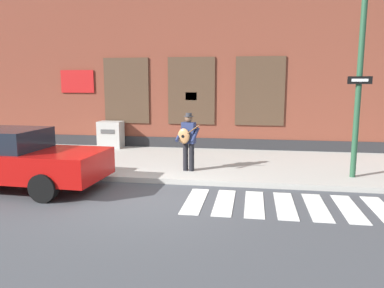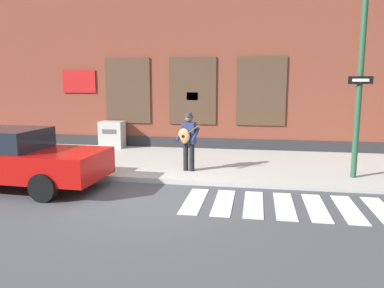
{
  "view_description": "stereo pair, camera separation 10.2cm",
  "coord_description": "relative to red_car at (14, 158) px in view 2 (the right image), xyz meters",
  "views": [
    {
      "loc": [
        2.38,
        -8.12,
        2.67
      ],
      "look_at": [
        0.78,
        1.63,
        1.06
      ],
      "focal_mm": 35.0,
      "sensor_mm": 36.0,
      "label": 1
    },
    {
      "loc": [
        2.49,
        -8.11,
        2.67
      ],
      "look_at": [
        0.78,
        1.63,
        1.06
      ],
      "focal_mm": 35.0,
      "sensor_mm": 36.0,
      "label": 2
    }
  ],
  "objects": [
    {
      "name": "traffic_light",
      "position": [
        8.59,
        0.91,
        3.12
      ],
      "size": [
        0.74,
        3.11,
        5.44
      ],
      "color": "#234C33",
      "rests_on": "sidewalk"
    },
    {
      "name": "building_backdrop",
      "position": [
        3.61,
        7.9,
        2.55
      ],
      "size": [
        28.0,
        4.06,
        6.64
      ],
      "color": "brown",
      "rests_on": "ground"
    },
    {
      "name": "crosswalk",
      "position": [
        7.41,
        -0.3,
        -0.76
      ],
      "size": [
        5.78,
        1.9,
        0.01
      ],
      "color": "silver",
      "rests_on": "ground"
    },
    {
      "name": "utility_box",
      "position": [
        0.46,
        5.46,
        -0.1
      ],
      "size": [
        0.93,
        0.64,
        1.04
      ],
      "color": "#ADADA8",
      "rests_on": "sidewalk"
    },
    {
      "name": "sidewalk",
      "position": [
        3.61,
        3.45,
        -0.7
      ],
      "size": [
        28.0,
        4.91,
        0.15
      ],
      "color": "#ADAAA3",
      "rests_on": "ground"
    },
    {
      "name": "busker",
      "position": [
        4.16,
        2.01,
        0.33
      ],
      "size": [
        0.72,
        0.62,
        1.68
      ],
      "color": "black",
      "rests_on": "sidewalk"
    },
    {
      "name": "red_car",
      "position": [
        0.0,
        0.0,
        0.0
      ],
      "size": [
        4.67,
        2.11,
        1.53
      ],
      "color": "#B20F0C",
      "rests_on": "ground"
    },
    {
      "name": "ground_plane",
      "position": [
        3.61,
        -0.33,
        -0.77
      ],
      "size": [
        160.0,
        160.0,
        0.0
      ],
      "primitive_type": "plane",
      "color": "#424449"
    }
  ]
}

